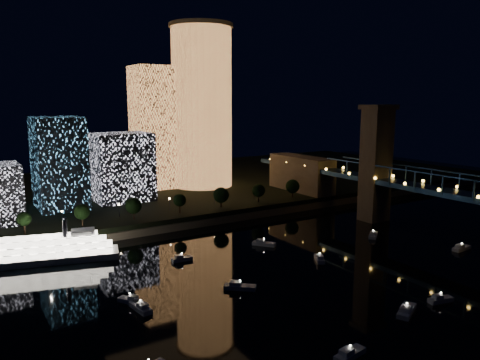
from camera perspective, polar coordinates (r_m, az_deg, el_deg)
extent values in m
plane|color=black|center=(136.06, 12.90, -12.95)|extent=(520.00, 520.00, 0.00)
cube|color=black|center=(268.48, -11.80, -1.09)|extent=(420.00, 160.00, 5.00)
cube|color=#6B5E4C|center=(198.86, -3.96, -4.98)|extent=(420.00, 6.00, 3.00)
cylinder|color=#F2974D|center=(256.80, -4.65, 8.66)|extent=(32.00, 32.00, 84.56)
cylinder|color=#6B5E4C|center=(259.66, -4.78, 18.25)|extent=(34.00, 34.00, 2.00)
cube|color=#F2974D|center=(254.81, -10.53, 6.27)|extent=(20.29, 20.29, 64.56)
cube|color=silver|center=(226.92, -14.18, 1.58)|extent=(25.83, 21.86, 31.80)
cube|color=#54ACE5|center=(219.15, -21.21, 1.99)|extent=(19.91, 25.88, 39.81)
cube|color=#6B5E4C|center=(209.29, 16.21, 1.68)|extent=(11.00, 9.00, 48.00)
cube|color=#6B5E4C|center=(207.45, 16.54, 8.53)|extent=(13.00, 11.00, 2.00)
cube|color=#6B5E4C|center=(246.93, 7.45, 0.23)|extent=(12.00, 40.00, 23.00)
cube|color=navy|center=(182.66, 23.97, -0.70)|extent=(0.50, 0.50, 7.00)
cube|color=navy|center=(196.86, 18.22, 0.35)|extent=(0.50, 0.50, 7.00)
cube|color=navy|center=(212.81, 13.28, 1.25)|extent=(0.50, 0.50, 7.00)
sphere|color=#F6AA36|center=(176.24, 27.06, -1.84)|extent=(1.20, 1.20, 1.20)
sphere|color=#F6AA36|center=(202.55, 16.16, 0.22)|extent=(1.20, 1.20, 1.20)
sphere|color=#F6AA36|center=(234.60, 7.99, 1.77)|extent=(1.20, 1.20, 1.20)
cube|color=silver|center=(166.42, -22.28, -8.79)|extent=(45.13, 21.09, 2.20)
cube|color=white|center=(165.79, -22.33, -8.10)|extent=(41.35, 19.26, 2.02)
cube|color=white|center=(165.21, -22.37, -7.43)|extent=(37.57, 17.43, 2.02)
cube|color=white|center=(164.65, -22.42, -6.76)|extent=(32.02, 15.12, 2.02)
cube|color=silver|center=(163.41, -18.60, -6.02)|extent=(8.51, 7.21, 1.65)
cylinder|color=black|center=(161.42, -20.61, -5.58)|extent=(1.28, 1.28, 5.50)
cylinder|color=black|center=(164.96, -20.54, -5.26)|extent=(1.28, 1.28, 5.50)
cube|color=silver|center=(123.66, -12.04, -15.00)|extent=(3.65, 8.24, 1.20)
cube|color=silver|center=(122.24, -11.78, -14.73)|extent=(2.44, 3.05, 1.00)
sphere|color=white|center=(122.84, -12.07, -14.15)|extent=(0.36, 0.36, 0.36)
cube|color=silver|center=(155.95, -7.08, -9.55)|extent=(6.94, 2.61, 1.20)
cube|color=silver|center=(155.25, -7.45, -9.22)|extent=(2.49, 1.92, 1.00)
sphere|color=white|center=(155.30, -7.10, -8.85)|extent=(0.36, 0.36, 0.36)
cube|color=silver|center=(133.11, 0.00, -12.93)|extent=(8.50, 7.90, 1.20)
cube|color=silver|center=(132.89, -0.57, -12.46)|extent=(3.83, 3.75, 1.00)
sphere|color=white|center=(132.35, 0.00, -12.13)|extent=(0.36, 0.36, 0.36)
sphere|color=white|center=(97.86, -11.09, -20.70)|extent=(0.36, 0.36, 0.36)
cube|color=silver|center=(182.82, 25.40, -7.54)|extent=(8.10, 2.95, 1.20)
cube|color=silver|center=(181.51, 25.23, -7.28)|extent=(2.89, 2.21, 1.00)
sphere|color=white|center=(182.27, 25.44, -6.93)|extent=(0.36, 0.36, 0.36)
cube|color=silver|center=(104.33, 13.26, -19.99)|extent=(8.18, 3.80, 1.20)
cube|color=silver|center=(102.94, 12.88, -19.71)|extent=(3.06, 2.48, 1.00)
sphere|color=white|center=(103.36, 13.30, -19.03)|extent=(0.36, 0.36, 0.36)
cube|color=silver|center=(188.12, 15.93, -6.48)|extent=(8.40, 7.26, 1.20)
cube|color=silver|center=(186.60, 15.91, -6.26)|extent=(3.69, 3.54, 1.00)
sphere|color=white|center=(187.58, 15.96, -5.89)|extent=(0.36, 0.36, 0.36)
cube|color=silver|center=(157.12, 9.66, -9.47)|extent=(6.01, 7.66, 1.20)
cube|color=silver|center=(155.71, 9.74, -9.22)|extent=(3.05, 3.27, 1.00)
sphere|color=white|center=(156.48, 9.68, -8.78)|extent=(0.36, 0.36, 0.36)
cube|color=silver|center=(126.46, 19.64, -14.79)|extent=(9.43, 6.63, 1.20)
cube|color=silver|center=(124.79, 19.53, -14.57)|extent=(3.90, 3.53, 1.00)
sphere|color=white|center=(125.66, 19.69, -13.96)|extent=(0.36, 0.36, 0.36)
cube|color=silver|center=(135.83, 23.25, -13.28)|extent=(7.13, 3.56, 1.20)
cube|color=silver|center=(134.75, 22.96, -12.94)|extent=(2.71, 2.24, 1.00)
sphere|color=white|center=(135.08, 23.31, -12.50)|extent=(0.36, 0.36, 0.36)
cube|color=silver|center=(128.07, -13.25, -14.15)|extent=(5.18, 6.74, 1.20)
cube|color=silver|center=(127.04, -12.92, -13.80)|extent=(2.65, 2.86, 1.00)
sphere|color=white|center=(127.29, -13.29, -13.33)|extent=(0.36, 0.36, 0.36)
cube|color=silver|center=(170.63, 2.94, -7.78)|extent=(7.24, 8.15, 1.20)
cube|color=silver|center=(170.64, 2.54, -7.39)|extent=(3.50, 3.62, 1.00)
sphere|color=white|center=(170.04, 2.94, -7.14)|extent=(0.36, 0.36, 0.36)
cylinder|color=black|center=(182.88, -24.78, -5.40)|extent=(0.70, 0.70, 4.00)
sphere|color=black|center=(182.05, -24.86, -4.33)|extent=(5.06, 5.06, 5.06)
cylinder|color=black|center=(186.10, -18.66, -4.76)|extent=(0.70, 0.70, 4.00)
sphere|color=black|center=(185.29, -18.72, -3.71)|extent=(5.87, 5.87, 5.87)
cylinder|color=black|center=(191.36, -12.82, -4.09)|extent=(0.70, 0.70, 4.00)
sphere|color=black|center=(190.57, -12.86, -3.07)|extent=(6.60, 6.60, 6.60)
cylinder|color=black|center=(198.51, -7.35, -3.43)|extent=(0.70, 0.70, 4.00)
sphere|color=black|center=(197.75, -7.37, -2.44)|extent=(5.47, 5.47, 5.47)
cylinder|color=black|center=(207.35, -2.32, -2.79)|extent=(0.70, 0.70, 4.00)
sphere|color=black|center=(206.62, -2.32, -1.84)|extent=(6.99, 6.99, 6.99)
cylinder|color=black|center=(217.67, 2.27, -2.19)|extent=(0.70, 0.70, 4.00)
sphere|color=black|center=(216.98, 2.28, -1.28)|extent=(6.17, 6.17, 6.17)
cylinder|color=black|center=(229.28, 6.41, -1.63)|extent=(0.70, 0.70, 4.00)
sphere|color=black|center=(228.62, 6.43, -0.77)|extent=(6.77, 6.77, 6.77)
cylinder|color=black|center=(190.52, -20.84, -4.40)|extent=(0.24, 0.24, 5.00)
sphere|color=#FFCC7F|center=(189.89, -20.89, -3.58)|extent=(0.70, 0.70, 0.70)
cylinder|color=black|center=(195.61, -14.51, -3.71)|extent=(0.24, 0.24, 5.00)
sphere|color=#FFCC7F|center=(195.00, -14.54, -2.91)|extent=(0.70, 0.70, 0.70)
cylinder|color=black|center=(202.97, -8.58, -3.02)|extent=(0.24, 0.24, 5.00)
sphere|color=#FFCC7F|center=(202.38, -8.60, -2.25)|extent=(0.70, 0.70, 0.70)
cylinder|color=black|center=(212.37, -3.12, -2.36)|extent=(0.24, 0.24, 5.00)
sphere|color=#FFCC7F|center=(211.80, -3.12, -1.62)|extent=(0.70, 0.70, 0.70)
cylinder|color=black|center=(223.54, 1.83, -1.74)|extent=(0.24, 0.24, 5.00)
sphere|color=#FFCC7F|center=(223.00, 1.84, -1.03)|extent=(0.70, 0.70, 0.70)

